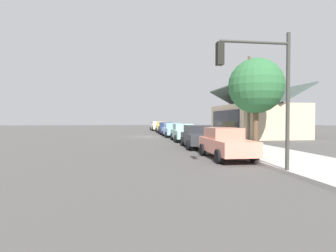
# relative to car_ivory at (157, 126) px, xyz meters

# --- Properties ---
(ground_plane) EXTENTS (120.00, 120.00, 0.00)m
(ground_plane) POSITION_rel_car_ivory_xyz_m (15.84, -2.62, -0.81)
(ground_plane) COLOR #4C4947
(sidewalk_curb) EXTENTS (60.00, 4.20, 0.16)m
(sidewalk_curb) POSITION_rel_car_ivory_xyz_m (15.84, 2.98, -0.73)
(sidewalk_curb) COLOR #B2AFA8
(sidewalk_curb) RESTS_ON ground
(car_ivory) EXTENTS (4.50, 2.23, 1.59)m
(car_ivory) POSITION_rel_car_ivory_xyz_m (0.00, 0.00, 0.00)
(car_ivory) COLOR silver
(car_ivory) RESTS_ON ground
(car_mustard) EXTENTS (4.79, 2.09, 1.59)m
(car_mustard) POSITION_rel_car_ivory_xyz_m (5.79, 0.21, -0.00)
(car_mustard) COLOR gold
(car_mustard) RESTS_ON ground
(car_navy) EXTENTS (4.80, 2.07, 1.59)m
(car_navy) POSITION_rel_car_ivory_xyz_m (11.24, 0.08, 0.00)
(car_navy) COLOR navy
(car_navy) RESTS_ON ground
(car_skyblue) EXTENTS (4.33, 2.11, 1.59)m
(car_skyblue) POSITION_rel_car_ivory_xyz_m (17.04, 0.05, -0.00)
(car_skyblue) COLOR #8CB7E0
(car_skyblue) RESTS_ON ground
(car_seafoam) EXTENTS (4.63, 2.14, 1.59)m
(car_seafoam) POSITION_rel_car_ivory_xyz_m (22.85, 0.14, 0.00)
(car_seafoam) COLOR #9ED1BC
(car_seafoam) RESTS_ON ground
(car_charcoal) EXTENTS (4.82, 2.30, 1.59)m
(car_charcoal) POSITION_rel_car_ivory_xyz_m (28.57, 0.06, 0.00)
(car_charcoal) COLOR #2D3035
(car_charcoal) RESTS_ON ground
(car_coral) EXTENTS (4.54, 1.98, 1.59)m
(car_coral) POSITION_rel_car_ivory_xyz_m (34.00, 0.12, -0.00)
(car_coral) COLOR #EA8C75
(car_coral) RESTS_ON ground
(storefront_building) EXTENTS (10.76, 7.53, 5.65)m
(storefront_building) POSITION_rel_car_ivory_xyz_m (18.31, 9.36, 1.13)
(storefront_building) COLOR #CCB293
(storefront_building) RESTS_ON ground
(shade_tree) EXTENTS (4.55, 4.55, 7.06)m
(shade_tree) POSITION_rel_car_ivory_xyz_m (26.08, 5.62, 3.95)
(shade_tree) COLOR brown
(shade_tree) RESTS_ON ground
(traffic_light_main) EXTENTS (0.37, 2.79, 5.20)m
(traffic_light_main) POSITION_rel_car_ivory_xyz_m (38.16, -0.08, 2.68)
(traffic_light_main) COLOR #383833
(traffic_light_main) RESTS_ON ground
(utility_pole_wooden) EXTENTS (1.80, 0.24, 7.50)m
(utility_pole_wooden) POSITION_rel_car_ivory_xyz_m (24.82, 5.58, 3.11)
(utility_pole_wooden) COLOR brown
(utility_pole_wooden) RESTS_ON ground
(fire_hydrant_red) EXTENTS (0.22, 0.22, 0.71)m
(fire_hydrant_red) POSITION_rel_car_ivory_xyz_m (11.30, 1.58, -0.32)
(fire_hydrant_red) COLOR red
(fire_hydrant_red) RESTS_ON sidewalk_curb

